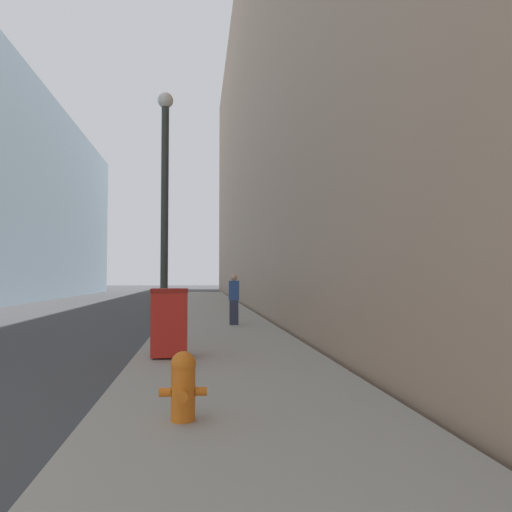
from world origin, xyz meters
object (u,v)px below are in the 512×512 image
object	(u,v)px
trash_bin	(170,322)
lamppost	(165,209)
fire_hydrant	(183,384)
pedestrian_on_sidewalk	(234,299)

from	to	relation	value
trash_bin	lamppost	xyz separation A→B (m)	(-0.29, 2.75, 2.46)
fire_hydrant	pedestrian_on_sidewalk	world-z (taller)	pedestrian_on_sidewalk
trash_bin	pedestrian_on_sidewalk	world-z (taller)	pedestrian_on_sidewalk
fire_hydrant	pedestrian_on_sidewalk	xyz separation A→B (m)	(1.25, 10.22, 0.42)
fire_hydrant	lamppost	xyz separation A→B (m)	(-0.66, 6.85, 2.74)
lamppost	trash_bin	bearing A→B (deg)	-83.98
lamppost	pedestrian_on_sidewalk	xyz separation A→B (m)	(1.91, 3.37, -2.32)
pedestrian_on_sidewalk	trash_bin	bearing A→B (deg)	-104.81
trash_bin	pedestrian_on_sidewalk	bearing A→B (deg)	75.19
fire_hydrant	trash_bin	world-z (taller)	trash_bin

